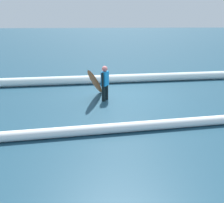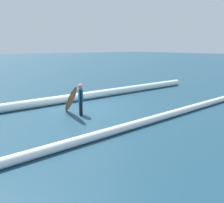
% 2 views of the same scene
% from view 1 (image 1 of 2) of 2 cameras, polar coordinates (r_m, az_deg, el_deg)
% --- Properties ---
extents(ground_plane, '(184.73, 184.73, 0.00)m').
position_cam_1_polar(ground_plane, '(10.26, 2.50, 1.57)').
color(ground_plane, navy).
extents(surfer, '(0.34, 0.52, 1.38)m').
position_cam_1_polar(surfer, '(9.39, -1.71, 4.80)').
color(surfer, black).
rests_on(surfer, ground_plane).
extents(surfboard, '(0.82, 1.87, 1.40)m').
position_cam_1_polar(surfboard, '(9.60, -4.02, 4.58)').
color(surfboard, '#E55926').
rests_on(surfboard, ground_plane).
extents(wave_crest_foreground, '(18.40, 1.24, 0.43)m').
position_cam_1_polar(wave_crest_foreground, '(12.38, 4.77, 5.59)').
color(wave_crest_foreground, white).
rests_on(wave_crest_foreground, ground_plane).
extents(wave_crest_midground, '(18.11, 1.64, 0.29)m').
position_cam_1_polar(wave_crest_midground, '(6.86, 2.83, -6.22)').
color(wave_crest_midground, white).
rests_on(wave_crest_midground, ground_plane).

